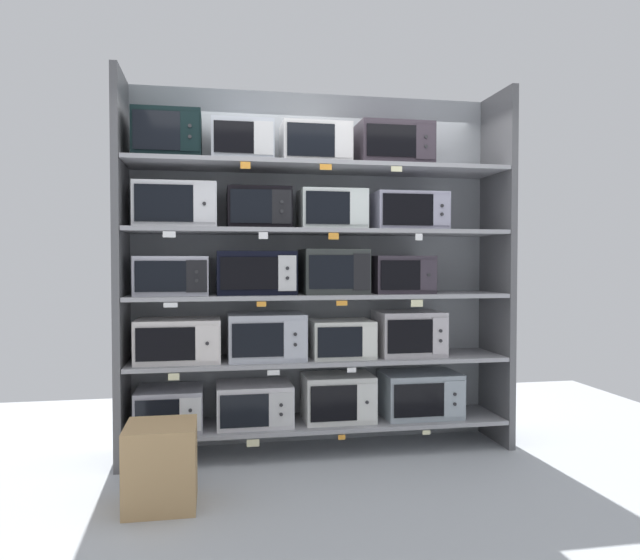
{
  "coord_description": "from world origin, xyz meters",
  "views": [
    {
      "loc": [
        -0.76,
        -4.24,
        1.38
      ],
      "look_at": [
        0.0,
        0.0,
        1.25
      ],
      "focal_mm": 33.29,
      "sensor_mm": 36.0,
      "label": 1
    }
  ],
  "objects_px": {
    "microwave_8": "(172,276)",
    "microwave_14": "(332,210)",
    "microwave_0": "(170,408)",
    "microwave_13": "(259,209)",
    "microwave_17": "(242,143)",
    "microwave_1": "(254,404)",
    "microwave_6": "(341,338)",
    "microwave_18": "(315,145)",
    "shipping_carton": "(161,465)",
    "microwave_2": "(338,397)",
    "microwave_11": "(400,274)",
    "microwave_3": "(420,394)",
    "microwave_19": "(393,146)",
    "microwave_7": "(409,333)",
    "microwave_9": "(256,273)",
    "microwave_10": "(333,272)",
    "microwave_12": "(176,206)",
    "microwave_4": "(178,340)",
    "microwave_5": "(266,336)",
    "microwave_15": "(407,212)",
    "microwave_16": "(168,137)"
  },
  "relations": [
    {
      "from": "microwave_8",
      "to": "microwave_14",
      "type": "relative_size",
      "value": 1.06
    },
    {
      "from": "microwave_0",
      "to": "microwave_13",
      "type": "xyz_separation_m",
      "value": [
        0.62,
        -0.0,
        1.4
      ]
    },
    {
      "from": "microwave_13",
      "to": "microwave_17",
      "type": "distance_m",
      "value": 0.48
    },
    {
      "from": "microwave_1",
      "to": "microwave_6",
      "type": "relative_size",
      "value": 1.18
    },
    {
      "from": "microwave_1",
      "to": "microwave_18",
      "type": "bearing_deg",
      "value": -0.01
    },
    {
      "from": "microwave_18",
      "to": "shipping_carton",
      "type": "height_order",
      "value": "microwave_18"
    },
    {
      "from": "microwave_2",
      "to": "microwave_11",
      "type": "relative_size",
      "value": 1.15
    },
    {
      "from": "microwave_13",
      "to": "microwave_17",
      "type": "height_order",
      "value": "microwave_17"
    },
    {
      "from": "microwave_3",
      "to": "microwave_19",
      "type": "height_order",
      "value": "microwave_19"
    },
    {
      "from": "microwave_14",
      "to": "microwave_17",
      "type": "xyz_separation_m",
      "value": [
        -0.65,
        0.0,
        0.46
      ]
    },
    {
      "from": "microwave_7",
      "to": "shipping_carton",
      "type": "bearing_deg",
      "value": -154.84
    },
    {
      "from": "microwave_8",
      "to": "microwave_9",
      "type": "bearing_deg",
      "value": 0.02
    },
    {
      "from": "microwave_18",
      "to": "microwave_10",
      "type": "bearing_deg",
      "value": 0.11
    },
    {
      "from": "microwave_7",
      "to": "microwave_12",
      "type": "distance_m",
      "value": 1.93
    },
    {
      "from": "microwave_0",
      "to": "microwave_4",
      "type": "bearing_deg",
      "value": 0.09
    },
    {
      "from": "microwave_5",
      "to": "microwave_12",
      "type": "bearing_deg",
      "value": -179.97
    },
    {
      "from": "microwave_6",
      "to": "microwave_0",
      "type": "bearing_deg",
      "value": 180.0
    },
    {
      "from": "microwave_12",
      "to": "microwave_13",
      "type": "bearing_deg",
      "value": 0.0
    },
    {
      "from": "microwave_4",
      "to": "microwave_12",
      "type": "relative_size",
      "value": 1.04
    },
    {
      "from": "microwave_1",
      "to": "microwave_9",
      "type": "bearing_deg",
      "value": 0.43
    },
    {
      "from": "microwave_15",
      "to": "microwave_19",
      "type": "distance_m",
      "value": 0.5
    },
    {
      "from": "microwave_15",
      "to": "microwave_18",
      "type": "distance_m",
      "value": 0.84
    },
    {
      "from": "microwave_2",
      "to": "microwave_6",
      "type": "relative_size",
      "value": 1.12
    },
    {
      "from": "microwave_13",
      "to": "microwave_6",
      "type": "bearing_deg",
      "value": 0.0
    },
    {
      "from": "microwave_2",
      "to": "microwave_4",
      "type": "height_order",
      "value": "microwave_4"
    },
    {
      "from": "microwave_12",
      "to": "microwave_7",
      "type": "bearing_deg",
      "value": 0.01
    },
    {
      "from": "microwave_13",
      "to": "microwave_10",
      "type": "bearing_deg",
      "value": 0.03
    },
    {
      "from": "microwave_3",
      "to": "shipping_carton",
      "type": "relative_size",
      "value": 1.23
    },
    {
      "from": "microwave_8",
      "to": "microwave_1",
      "type": "bearing_deg",
      "value": 0.0
    },
    {
      "from": "microwave_2",
      "to": "shipping_carton",
      "type": "xyz_separation_m",
      "value": [
        -1.19,
        -0.82,
        -0.15
      ]
    },
    {
      "from": "microwave_8",
      "to": "microwave_6",
      "type": "bearing_deg",
      "value": -0.0
    },
    {
      "from": "microwave_4",
      "to": "microwave_13",
      "type": "relative_size",
      "value": 1.31
    },
    {
      "from": "microwave_18",
      "to": "microwave_7",
      "type": "bearing_deg",
      "value": 0.02
    },
    {
      "from": "microwave_2",
      "to": "microwave_10",
      "type": "relative_size",
      "value": 1.1
    },
    {
      "from": "microwave_3",
      "to": "microwave_4",
      "type": "xyz_separation_m",
      "value": [
        -1.78,
        -0.0,
        0.45
      ]
    },
    {
      "from": "microwave_1",
      "to": "microwave_11",
      "type": "xyz_separation_m",
      "value": [
        1.09,
        0.0,
        0.92
      ]
    },
    {
      "from": "microwave_15",
      "to": "microwave_16",
      "type": "xyz_separation_m",
      "value": [
        -1.73,
        0.0,
        0.49
      ]
    },
    {
      "from": "microwave_11",
      "to": "microwave_18",
      "type": "relative_size",
      "value": 0.9
    },
    {
      "from": "microwave_10",
      "to": "microwave_16",
      "type": "xyz_separation_m",
      "value": [
        -1.17,
        -0.0,
        0.93
      ]
    },
    {
      "from": "microwave_5",
      "to": "microwave_16",
      "type": "distance_m",
      "value": 1.55
    },
    {
      "from": "microwave_3",
      "to": "microwave_17",
      "type": "distance_m",
      "value": 2.27
    },
    {
      "from": "microwave_13",
      "to": "microwave_14",
      "type": "bearing_deg",
      "value": 0.0
    },
    {
      "from": "microwave_4",
      "to": "shipping_carton",
      "type": "bearing_deg",
      "value": -93.78
    },
    {
      "from": "microwave_1",
      "to": "microwave_17",
      "type": "height_order",
      "value": "microwave_17"
    },
    {
      "from": "shipping_carton",
      "to": "microwave_2",
      "type": "bearing_deg",
      "value": 34.33
    },
    {
      "from": "microwave_3",
      "to": "microwave_11",
      "type": "height_order",
      "value": "microwave_11"
    },
    {
      "from": "microwave_19",
      "to": "microwave_9",
      "type": "bearing_deg",
      "value": -180.0
    },
    {
      "from": "microwave_5",
      "to": "microwave_11",
      "type": "height_order",
      "value": "microwave_11"
    },
    {
      "from": "microwave_14",
      "to": "microwave_17",
      "type": "relative_size",
      "value": 1.11
    },
    {
      "from": "microwave_4",
      "to": "microwave_18",
      "type": "relative_size",
      "value": 1.18
    }
  ]
}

